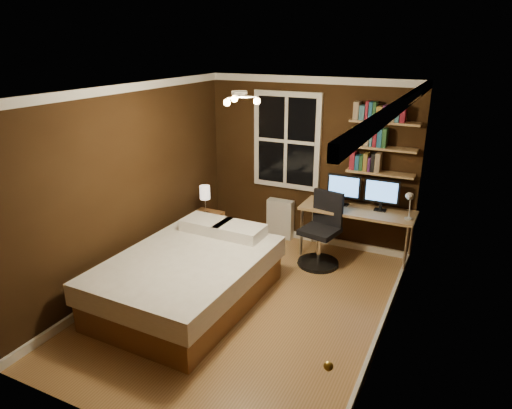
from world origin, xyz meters
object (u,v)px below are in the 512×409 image
at_px(desk, 357,213).
at_px(office_chair, 321,238).
at_px(bed, 189,278).
at_px(monitor_left, 344,190).
at_px(desk_lamp, 409,205).
at_px(nightstand, 206,230).
at_px(monitor_right, 381,195).
at_px(radiator, 280,219).
at_px(bedside_lamp, 205,200).

height_order(desk, office_chair, office_chair).
height_order(bed, monitor_left, monitor_left).
height_order(desk, desk_lamp, desk_lamp).
xyz_separation_m(nightstand, monitor_right, (2.42, 0.68, 0.71)).
bearing_deg(radiator, monitor_left, -6.94).
height_order(nightstand, desk, desk).
relative_size(radiator, desk_lamp, 1.42).
distance_m(bedside_lamp, desk, 2.21).
height_order(bed, bedside_lamp, bedside_lamp).
xyz_separation_m(nightstand, office_chair, (1.74, 0.20, 0.13)).
bearing_deg(monitor_right, office_chair, -144.76).
bearing_deg(office_chair, desk_lamp, 23.31).
xyz_separation_m(desk, desk_lamp, (0.70, -0.17, 0.28)).
xyz_separation_m(radiator, monitor_left, (1.02, -0.12, 0.66)).
relative_size(bedside_lamp, monitor_right, 0.91).
xyz_separation_m(bed, monitor_left, (1.25, 2.11, 0.66)).
distance_m(radiator, desk_lamp, 2.09).
bearing_deg(desk, office_chair, -133.97).
bearing_deg(monitor_left, bed, -120.69).
bearing_deg(desk, monitor_right, 15.12).
bearing_deg(monitor_right, bed, -130.19).
distance_m(nightstand, desk, 2.25).
bearing_deg(desk_lamp, bed, -139.69).
bearing_deg(radiator, desk, -9.17).
height_order(monitor_left, office_chair, monitor_left).
xyz_separation_m(desk, monitor_right, (0.29, 0.08, 0.28)).
bearing_deg(desk_lamp, radiator, 169.08).
bearing_deg(desk, desk_lamp, -14.02).
height_order(radiator, monitor_left, monitor_left).
bearing_deg(radiator, monitor_right, -4.58).
xyz_separation_m(bedside_lamp, radiator, (0.88, 0.80, -0.43)).
height_order(bed, monitor_right, monitor_right).
distance_m(nightstand, bedside_lamp, 0.48).
distance_m(bed, nightstand, 1.57).
distance_m(desk, monitor_right, 0.41).
bearing_deg(desk_lamp, bedside_lamp, -171.49).
distance_m(monitor_left, desk_lamp, 0.97).
bearing_deg(desk, bed, -126.27).
bearing_deg(nightstand, bed, -64.78).
height_order(desk_lamp, office_chair, desk_lamp).
xyz_separation_m(monitor_right, office_chair, (-0.68, -0.48, -0.57)).
bearing_deg(desk_lamp, nightstand, -171.49).
bearing_deg(office_chair, radiator, 156.83).
height_order(bed, radiator, bed).
xyz_separation_m(nightstand, desk, (2.13, 0.60, 0.42)).
bearing_deg(bedside_lamp, monitor_right, 15.60).
xyz_separation_m(bed, nightstand, (-0.64, 1.43, -0.05)).
relative_size(radiator, monitor_left, 1.31).
xyz_separation_m(bed, radiator, (0.23, 2.23, -0.00)).
height_order(monitor_left, desk_lamp, monitor_left).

